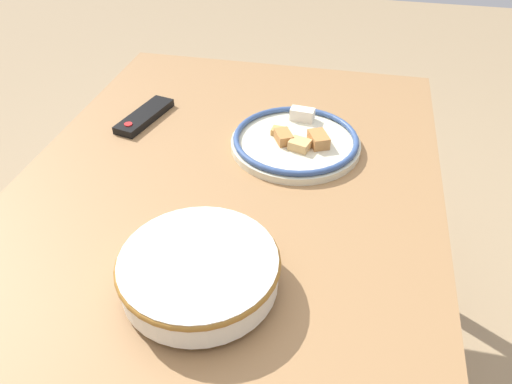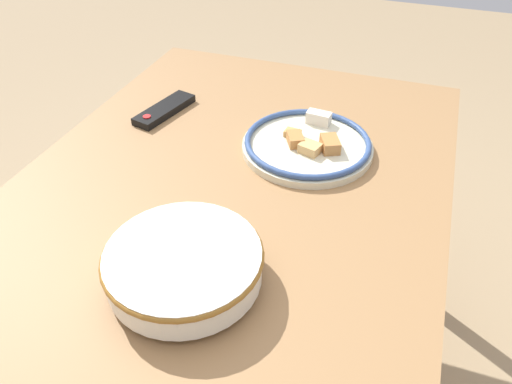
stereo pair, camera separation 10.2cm
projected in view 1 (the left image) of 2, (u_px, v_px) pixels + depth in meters
dining_table at (220, 230)px, 1.11m from camera, size 1.41×0.94×0.77m
noodle_bowl at (199, 270)px, 0.84m from camera, size 0.28×0.28×0.07m
food_plate at (296, 141)px, 1.21m from camera, size 0.31×0.31×0.05m
tv_remote at (145, 116)px, 1.32m from camera, size 0.20×0.10×0.02m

